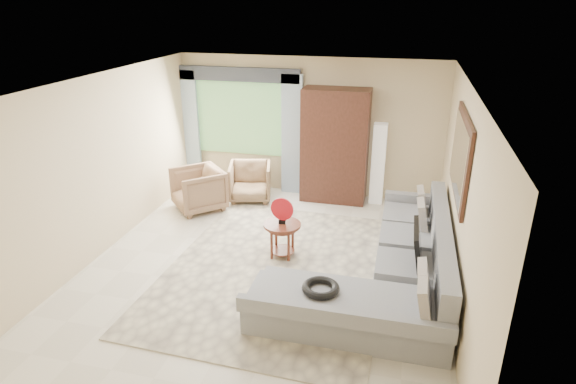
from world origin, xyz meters
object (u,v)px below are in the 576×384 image
(armchair_right, at_px, (250,182))
(potted_plant, at_px, (208,177))
(armoire, at_px, (335,146))
(tv_screen, at_px, (418,245))
(coffee_table, at_px, (282,240))
(sectional_sofa, at_px, (393,273))
(floor_lamp, at_px, (378,164))
(armchair_left, at_px, (198,189))

(armchair_right, height_order, potted_plant, armchair_right)
(armchair_right, bearing_deg, potted_plant, 152.29)
(armchair_right, height_order, armoire, armoire)
(tv_screen, height_order, coffee_table, tv_screen)
(sectional_sofa, xyz_separation_m, armchair_right, (-2.76, 2.51, 0.07))
(coffee_table, distance_m, armoire, 2.52)
(sectional_sofa, xyz_separation_m, potted_plant, (-3.71, 2.73, 0.01))
(floor_lamp, bearing_deg, armchair_right, -169.11)
(armchair_right, bearing_deg, coffee_table, -74.89)
(coffee_table, relative_size, floor_lamp, 0.36)
(tv_screen, bearing_deg, armoire, 117.45)
(potted_plant, bearing_deg, armoire, 3.95)
(sectional_sofa, bearing_deg, armoire, 113.06)
(floor_lamp, bearing_deg, tv_screen, -76.64)
(sectional_sofa, bearing_deg, floor_lamp, 98.33)
(armchair_left, bearing_deg, armoire, 71.17)
(armchair_right, bearing_deg, armoire, -0.57)
(tv_screen, xyz_separation_m, floor_lamp, (-0.70, 2.95, 0.03))
(sectional_sofa, height_order, armoire, armoire)
(potted_plant, distance_m, armoire, 2.60)
(sectional_sofa, bearing_deg, potted_plant, 143.68)
(sectional_sofa, xyz_separation_m, armchair_left, (-3.52, 1.85, 0.10))
(tv_screen, height_order, armoire, armoire)
(tv_screen, height_order, armchair_right, tv_screen)
(armoire, xyz_separation_m, floor_lamp, (0.80, 0.06, -0.30))
(armchair_left, bearing_deg, floor_lamp, 66.30)
(tv_screen, distance_m, armchair_left, 4.23)
(tv_screen, bearing_deg, sectional_sofa, -178.02)
(sectional_sofa, xyz_separation_m, tv_screen, (0.27, 0.01, 0.44))
(potted_plant, relative_size, armoire, 0.28)
(armchair_left, bearing_deg, sectional_sofa, 18.86)
(potted_plant, xyz_separation_m, floor_lamp, (3.28, 0.23, 0.46))
(armchair_right, bearing_deg, armchair_left, -153.89)
(armchair_left, bearing_deg, tv_screen, 20.66)
(sectional_sofa, xyz_separation_m, coffee_table, (-1.62, 0.53, 0.00))
(armoire, bearing_deg, potted_plant, -176.05)
(armchair_right, relative_size, floor_lamp, 0.52)
(tv_screen, bearing_deg, potted_plant, 145.65)
(coffee_table, relative_size, armoire, 0.26)
(coffee_table, distance_m, floor_lamp, 2.74)
(potted_plant, bearing_deg, tv_screen, -34.35)
(armoire, bearing_deg, floor_lamp, 4.29)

